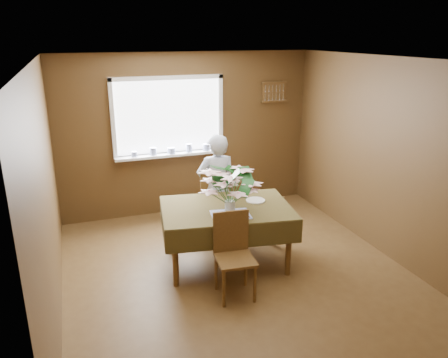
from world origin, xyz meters
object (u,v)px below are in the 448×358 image
object	(u,v)px
chair_far	(214,198)
flower_bouquet	(230,185)
dining_table	(227,214)
chair_near	(233,251)
seated_woman	(217,188)

from	to	relation	value
chair_far	flower_bouquet	world-z (taller)	flower_bouquet
dining_table	flower_bouquet	size ratio (longest dim) A/B	2.77
chair_far	chair_near	xyz separation A→B (m)	(-0.26, -1.47, -0.05)
chair_far	flower_bouquet	size ratio (longest dim) A/B	1.68
chair_far	seated_woman	size ratio (longest dim) A/B	0.69
chair_far	flower_bouquet	bearing A→B (deg)	84.79
dining_table	chair_near	xyz separation A→B (m)	(-0.15, -0.64, -0.15)
chair_far	dining_table	bearing A→B (deg)	84.67
chair_near	flower_bouquet	bearing A→B (deg)	79.24
dining_table	chair_far	size ratio (longest dim) A/B	1.65
chair_near	flower_bouquet	xyz separation A→B (m)	(0.13, 0.46, 0.59)
dining_table	chair_far	bearing A→B (deg)	91.12
flower_bouquet	chair_far	bearing A→B (deg)	82.40
dining_table	flower_bouquet	bearing A→B (deg)	-88.23
dining_table	chair_near	size ratio (longest dim) A/B	1.83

